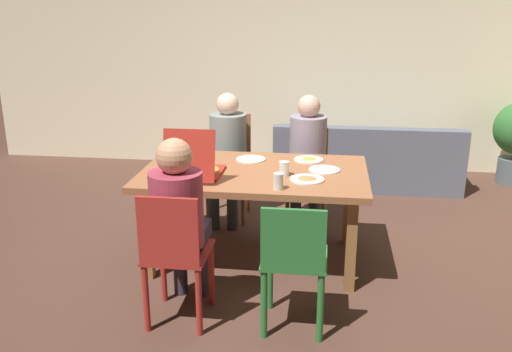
# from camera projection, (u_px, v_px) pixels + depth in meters

# --- Properties ---
(ground_plane) EXTENTS (20.00, 20.00, 0.00)m
(ground_plane) POSITION_uv_depth(u_px,v_px,m) (254.00, 259.00, 4.59)
(ground_plane) COLOR #503328
(back_wall) EXTENTS (7.58, 0.12, 2.96)m
(back_wall) POSITION_uv_depth(u_px,v_px,m) (285.00, 47.00, 6.80)
(back_wall) COLOR beige
(back_wall) RESTS_ON ground
(dining_table) EXTENTS (1.76, 1.09, 0.76)m
(dining_table) POSITION_uv_depth(u_px,v_px,m) (254.00, 180.00, 4.39)
(dining_table) COLOR #995D39
(dining_table) RESTS_ON ground
(chair_0) EXTENTS (0.39, 0.44, 0.99)m
(chair_0) POSITION_uv_depth(u_px,v_px,m) (230.00, 160.00, 5.42)
(chair_0) COLOR #985637
(chair_0) RESTS_ON ground
(person_0) EXTENTS (0.34, 0.53, 1.22)m
(person_0) POSITION_uv_depth(u_px,v_px,m) (227.00, 147.00, 5.22)
(person_0) COLOR #2D3A3D
(person_0) RESTS_ON ground
(chair_1) EXTENTS (0.40, 0.44, 0.93)m
(chair_1) POSITION_uv_depth(u_px,v_px,m) (175.00, 253.00, 3.52)
(chair_1) COLOR #AA2A25
(chair_1) RESTS_ON ground
(person_1) EXTENTS (0.34, 0.53, 1.24)m
(person_1) POSITION_uv_depth(u_px,v_px,m) (179.00, 212.00, 3.59)
(person_1) COLOR #3B2F40
(person_1) RESTS_ON ground
(chair_2) EXTENTS (0.39, 0.44, 0.88)m
(chair_2) POSITION_uv_depth(u_px,v_px,m) (307.00, 169.00, 5.31)
(chair_2) COLOR olive
(chair_2) RESTS_ON ground
(person_2) EXTENTS (0.34, 0.51, 1.22)m
(person_2) POSITION_uv_depth(u_px,v_px,m) (308.00, 149.00, 5.12)
(person_2) COLOR #373A46
(person_2) RESTS_ON ground
(chair_3) EXTENTS (0.41, 0.41, 0.88)m
(chair_3) POSITION_uv_depth(u_px,v_px,m) (294.00, 262.00, 3.46)
(chair_3) COLOR #2B7333
(chair_3) RESTS_ON ground
(pizza_box_0) EXTENTS (0.38, 0.47, 0.40)m
(pizza_box_0) POSITION_uv_depth(u_px,v_px,m) (196.00, 169.00, 4.22)
(pizza_box_0) COLOR #B0281D
(pizza_box_0) RESTS_ON dining_table
(plate_0) EXTENTS (0.26, 0.26, 0.03)m
(plate_0) POSITION_uv_depth(u_px,v_px,m) (307.00, 179.00, 4.13)
(plate_0) COLOR white
(plate_0) RESTS_ON dining_table
(plate_1) EXTENTS (0.24, 0.24, 0.03)m
(plate_1) POSITION_uv_depth(u_px,v_px,m) (309.00, 159.00, 4.63)
(plate_1) COLOR white
(plate_1) RESTS_ON dining_table
(plate_2) EXTENTS (0.25, 0.25, 0.01)m
(plate_2) POSITION_uv_depth(u_px,v_px,m) (324.00, 170.00, 4.36)
(plate_2) COLOR white
(plate_2) RESTS_ON dining_table
(plate_3) EXTENTS (0.25, 0.25, 0.01)m
(plate_3) POSITION_uv_depth(u_px,v_px,m) (251.00, 159.00, 4.65)
(plate_3) COLOR white
(plate_3) RESTS_ON dining_table
(drinking_glass_0) EXTENTS (0.08, 0.08, 0.11)m
(drinking_glass_0) POSITION_uv_depth(u_px,v_px,m) (284.00, 169.00, 4.22)
(drinking_glass_0) COLOR silver
(drinking_glass_0) RESTS_ON dining_table
(drinking_glass_1) EXTENTS (0.07, 0.07, 0.12)m
(drinking_glass_1) POSITION_uv_depth(u_px,v_px,m) (278.00, 181.00, 3.91)
(drinking_glass_1) COLOR silver
(drinking_glass_1) RESTS_ON dining_table
(drinking_glass_2) EXTENTS (0.06, 0.06, 0.11)m
(drinking_glass_2) POSITION_uv_depth(u_px,v_px,m) (203.00, 153.00, 4.65)
(drinking_glass_2) COLOR silver
(drinking_glass_2) RESTS_ON dining_table
(couch) EXTENTS (2.06, 0.78, 0.73)m
(couch) POSITION_uv_depth(u_px,v_px,m) (366.00, 162.00, 6.34)
(couch) COLOR slate
(couch) RESTS_ON ground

